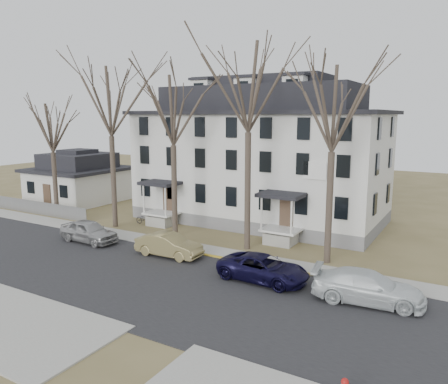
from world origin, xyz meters
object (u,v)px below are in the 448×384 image
Objects in this scene: boarding_house at (260,157)px; small_house at (79,180)px; car_tan at (169,246)px; car_navy at (263,269)px; bicycle_left at (145,219)px; car_white at (368,288)px; tree_mid_left at (173,105)px; tree_bungalow at (51,124)px; tree_far_left at (110,96)px; car_silver at (89,232)px; tree_mid_right at (334,103)px; tree_center at (249,80)px.

boarding_house reaches higher than small_house.
small_house is 1.97× the size of car_tan.
bicycle_left is at bearing 67.76° from car_navy.
small_house is 1.66× the size of car_white.
tree_mid_left reaches higher than car_navy.
tree_bungalow is at bearing -57.16° from small_house.
tree_mid_left is (6.00, 0.00, -0.74)m from tree_far_left.
car_silver is at bearing 177.17° from bicycle_left.
tree_bungalow reaches higher than car_white.
tree_mid_left is 11.50m from tree_mid_right.
tree_mid_left is at bearing 180.00° from tree_mid_right.
tree_mid_left is (-3.00, -8.15, 4.22)m from boarding_house.
tree_bungalow is at bearing 180.00° from tree_mid_right.
bicycle_left is (-19.21, 6.39, -0.31)m from car_white.
car_navy is (22.43, -4.78, -7.42)m from tree_bungalow.
tree_center reaches higher than tree_far_left.
tree_mid_left and tree_mid_right have the same top height.
tree_far_left is 8.10× the size of bicycle_left.
tree_center is at bearing -69.80° from boarding_house.
tree_bungalow is 12.11m from car_silver.
tree_mid_left is 2.54× the size of car_navy.
car_tan is 12.50m from car_white.
car_white is (3.43, -4.79, -8.84)m from tree_mid_right.
tree_center reaches higher than car_silver.
boarding_house is 13.12m from tree_far_left.
bicycle_left is at bearing 63.84° from car_white.
bicycle_left is (-10.28, 1.59, -10.64)m from tree_center.
car_silver is at bearing -157.57° from tree_center.
car_silver is at bearing -69.31° from tree_far_left.
small_house reaches higher than car_silver.
car_navy is 5.50m from car_white.
boarding_house is at bearing -28.92° from car_silver.
tree_mid_right is (5.50, 0.00, -1.48)m from tree_center.
small_house reaches higher than car_navy.
car_silver is 13.83m from car_navy.
tree_far_left is 3.01× the size of car_silver.
tree_mid_right is (28.50, -6.20, 7.35)m from small_house.
tree_mid_left is 6.18m from tree_center.
tree_far_left is at bearing 0.00° from tree_bungalow.
tree_far_left is at bearing -137.82° from boarding_house.
small_house is at bearing 60.25° from car_tan.
car_tan is at bearing -85.77° from car_silver.
tree_bungalow is at bearing 98.54° from bicycle_left.
small_house is 1.91× the size of car_silver.
car_silver is at bearing 90.64° from car_navy.
tree_bungalow is 6.36× the size of bicycle_left.
car_silver is 1.03× the size of car_tan.
tree_far_left is (11.00, -6.20, 8.09)m from small_house.
small_house is at bearing 63.25° from car_white.
tree_mid_right is at bearing -68.29° from car_tan.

